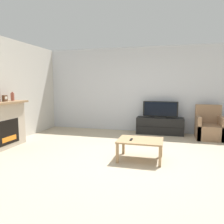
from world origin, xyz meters
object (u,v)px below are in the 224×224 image
object	(u,v)px
armchair	(209,128)
remote	(131,139)
mantel_vase_right	(12,97)
tv_stand	(160,126)
coffee_table	(140,142)
mantel_clock	(5,98)
tv	(160,110)
fireplace	(2,125)

from	to	relation	value
armchair	remote	world-z (taller)	armchair
mantel_vase_right	tv_stand	xyz separation A→B (m)	(3.55, 2.12, -0.96)
tv_stand	coffee_table	world-z (taller)	tv_stand
tv_stand	armchair	xyz separation A→B (m)	(1.36, -0.24, 0.05)
mantel_clock	tv_stand	distance (m)	4.38
mantel_vase_right	mantel_clock	bearing A→B (deg)	-89.84
coffee_table	mantel_vase_right	bearing A→B (deg)	173.17
tv	coffee_table	world-z (taller)	tv
mantel_vase_right	remote	bearing A→B (deg)	-8.57
tv	armchair	distance (m)	1.45
tv_stand	coffee_table	size ratio (longest dim) A/B	1.60
mantel_vase_right	tv	distance (m)	4.16
fireplace	armchair	xyz separation A→B (m)	(4.93, 2.28, -0.26)
tv_stand	armchair	size ratio (longest dim) A/B	1.51
mantel_vase_right	armchair	size ratio (longest dim) A/B	0.24
armchair	tv_stand	bearing A→B (deg)	170.11
mantel_clock	tv_stand	world-z (taller)	mantel_clock
fireplace	tv	size ratio (longest dim) A/B	1.28
mantel_clock	armchair	size ratio (longest dim) A/B	0.16
tv_stand	remote	distance (m)	2.63
fireplace	mantel_clock	world-z (taller)	mantel_clock
tv_stand	remote	size ratio (longest dim) A/B	9.39
remote	tv_stand	bearing A→B (deg)	81.48
mantel_vase_right	tv	world-z (taller)	mantel_vase_right
mantel_clock	remote	distance (m)	3.20
mantel_clock	fireplace	bearing A→B (deg)	-97.50
tv_stand	remote	world-z (taller)	tv_stand
tv_stand	mantel_vase_right	bearing A→B (deg)	-149.21
mantel_vase_right	tv_stand	distance (m)	4.25
tv_stand	tv	distance (m)	0.49
tv	remote	size ratio (longest dim) A/B	6.96
tv_stand	coffee_table	distance (m)	2.53
mantel_clock	armchair	world-z (taller)	mantel_clock
mantel_vase_right	coffee_table	size ratio (longest dim) A/B	0.25
armchair	coffee_table	distance (m)	2.80
coffee_table	tv_stand	bearing A→B (deg)	83.70
tv_stand	coffee_table	xyz separation A→B (m)	(-0.28, -2.51, 0.11)
fireplace	mantel_vase_right	xyz separation A→B (m)	(0.02, 0.40, 0.65)
mantel_vase_right	tv_stand	bearing A→B (deg)	30.79
mantel_clock	tv_stand	xyz separation A→B (m)	(3.55, 2.39, -0.93)
fireplace	coffee_table	xyz separation A→B (m)	(3.29, 0.01, -0.20)
fireplace	tv_stand	size ratio (longest dim) A/B	0.94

